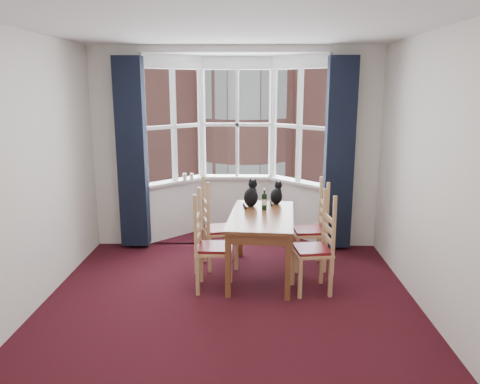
{
  "coord_description": "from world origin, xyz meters",
  "views": [
    {
      "loc": [
        0.22,
        -4.28,
        2.27
      ],
      "look_at": [
        0.09,
        1.05,
        1.05
      ],
      "focal_mm": 35.0,
      "sensor_mm": 36.0,
      "label": 1
    }
  ],
  "objects_px": {
    "chair_right_near": "(320,251)",
    "wine_bottle": "(264,201)",
    "candle_tall": "(185,177)",
    "chair_left_far": "(213,231)",
    "cat_right": "(277,195)",
    "chair_left_near": "(206,249)",
    "candle_short": "(192,177)",
    "cat_left": "(251,196)",
    "chair_right_far": "(316,231)",
    "dining_table": "(262,223)"
  },
  "relations": [
    {
      "from": "chair_left_near",
      "to": "candle_tall",
      "type": "distance_m",
      "value": 2.03
    },
    {
      "from": "cat_right",
      "to": "candle_short",
      "type": "height_order",
      "value": "cat_right"
    },
    {
      "from": "chair_left_far",
      "to": "cat_left",
      "type": "height_order",
      "value": "cat_left"
    },
    {
      "from": "dining_table",
      "to": "candle_short",
      "type": "xyz_separation_m",
      "value": [
        -1.03,
        1.55,
        0.25
      ]
    },
    {
      "from": "candle_short",
      "to": "chair_left_far",
      "type": "bearing_deg",
      "value": -71.68
    },
    {
      "from": "chair_right_far",
      "to": "wine_bottle",
      "type": "height_order",
      "value": "wine_bottle"
    },
    {
      "from": "chair_left_far",
      "to": "candle_tall",
      "type": "xyz_separation_m",
      "value": [
        -0.52,
        1.24,
        0.45
      ]
    },
    {
      "from": "chair_left_near",
      "to": "cat_right",
      "type": "height_order",
      "value": "cat_right"
    },
    {
      "from": "chair_right_far",
      "to": "cat_right",
      "type": "height_order",
      "value": "cat_right"
    },
    {
      "from": "chair_right_near",
      "to": "candle_tall",
      "type": "bearing_deg",
      "value": 132.46
    },
    {
      "from": "dining_table",
      "to": "chair_right_near",
      "type": "xyz_separation_m",
      "value": [
        0.64,
        -0.41,
        -0.2
      ]
    },
    {
      "from": "chair_left_far",
      "to": "wine_bottle",
      "type": "relative_size",
      "value": 3.52
    },
    {
      "from": "dining_table",
      "to": "wine_bottle",
      "type": "xyz_separation_m",
      "value": [
        0.04,
        0.24,
        0.21
      ]
    },
    {
      "from": "chair_left_near",
      "to": "candle_short",
      "type": "bearing_deg",
      "value": 101.51
    },
    {
      "from": "chair_left_near",
      "to": "candle_short",
      "type": "height_order",
      "value": "candle_short"
    },
    {
      "from": "chair_left_far",
      "to": "cat_right",
      "type": "height_order",
      "value": "cat_right"
    },
    {
      "from": "cat_left",
      "to": "cat_right",
      "type": "relative_size",
      "value": 1.17
    },
    {
      "from": "chair_right_near",
      "to": "cat_right",
      "type": "distance_m",
      "value": 1.13
    },
    {
      "from": "chair_right_near",
      "to": "wine_bottle",
      "type": "xyz_separation_m",
      "value": [
        -0.61,
        0.65,
        0.41
      ]
    },
    {
      "from": "dining_table",
      "to": "candle_short",
      "type": "bearing_deg",
      "value": 123.53
    },
    {
      "from": "wine_bottle",
      "to": "cat_right",
      "type": "bearing_deg",
      "value": 61.16
    },
    {
      "from": "chair_left_far",
      "to": "candle_short",
      "type": "height_order",
      "value": "candle_short"
    },
    {
      "from": "chair_left_near",
      "to": "cat_left",
      "type": "distance_m",
      "value": 1.05
    },
    {
      "from": "wine_bottle",
      "to": "chair_left_near",
      "type": "bearing_deg",
      "value": -136.58
    },
    {
      "from": "chair_left_far",
      "to": "wine_bottle",
      "type": "bearing_deg",
      "value": -3.26
    },
    {
      "from": "cat_right",
      "to": "dining_table",
      "type": "bearing_deg",
      "value": -110.46
    },
    {
      "from": "chair_right_near",
      "to": "chair_right_far",
      "type": "bearing_deg",
      "value": 85.96
    },
    {
      "from": "chair_left_far",
      "to": "cat_right",
      "type": "bearing_deg",
      "value": 18.17
    },
    {
      "from": "dining_table",
      "to": "cat_right",
      "type": "relative_size",
      "value": 4.78
    },
    {
      "from": "cat_left",
      "to": "cat_right",
      "type": "xyz_separation_m",
      "value": [
        0.33,
        0.12,
        -0.02
      ]
    },
    {
      "from": "dining_table",
      "to": "chair_left_far",
      "type": "bearing_deg",
      "value": 155.45
    },
    {
      "from": "dining_table",
      "to": "cat_left",
      "type": "bearing_deg",
      "value": 106.83
    },
    {
      "from": "chair_left_near",
      "to": "chair_left_far",
      "type": "bearing_deg",
      "value": 87.75
    },
    {
      "from": "cat_right",
      "to": "candle_tall",
      "type": "xyz_separation_m",
      "value": [
        -1.33,
        0.98,
        0.04
      ]
    },
    {
      "from": "cat_right",
      "to": "wine_bottle",
      "type": "distance_m",
      "value": 0.34
    },
    {
      "from": "cat_right",
      "to": "candle_short",
      "type": "distance_m",
      "value": 1.59
    },
    {
      "from": "cat_right",
      "to": "chair_right_far",
      "type": "bearing_deg",
      "value": -27.17
    },
    {
      "from": "candle_tall",
      "to": "chair_left_far",
      "type": "bearing_deg",
      "value": -67.21
    },
    {
      "from": "cat_right",
      "to": "candle_short",
      "type": "bearing_deg",
      "value": 140.63
    },
    {
      "from": "chair_right_near",
      "to": "cat_right",
      "type": "height_order",
      "value": "cat_right"
    },
    {
      "from": "cat_left",
      "to": "cat_right",
      "type": "height_order",
      "value": "cat_left"
    },
    {
      "from": "chair_left_near",
      "to": "wine_bottle",
      "type": "bearing_deg",
      "value": 43.42
    },
    {
      "from": "chair_left_near",
      "to": "candle_tall",
      "type": "height_order",
      "value": "candle_tall"
    },
    {
      "from": "chair_left_far",
      "to": "candle_short",
      "type": "relative_size",
      "value": 8.67
    },
    {
      "from": "chair_right_far",
      "to": "wine_bottle",
      "type": "xyz_separation_m",
      "value": [
        -0.66,
        -0.05,
        0.41
      ]
    },
    {
      "from": "chair_right_near",
      "to": "candle_short",
      "type": "bearing_deg",
      "value": 130.36
    },
    {
      "from": "chair_right_near",
      "to": "candle_tall",
      "type": "relative_size",
      "value": 8.42
    },
    {
      "from": "chair_left_far",
      "to": "chair_right_near",
      "type": "distance_m",
      "value": 1.43
    },
    {
      "from": "chair_left_near",
      "to": "candle_short",
      "type": "relative_size",
      "value": 8.67
    },
    {
      "from": "chair_right_far",
      "to": "candle_short",
      "type": "height_order",
      "value": "candle_short"
    }
  ]
}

